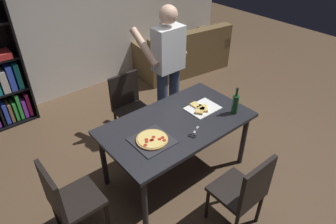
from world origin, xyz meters
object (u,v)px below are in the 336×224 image
object	(u,v)px
dining_table	(177,128)
kitchen_scissors	(193,134)
couch	(183,55)
person_serving_pizza	(168,65)
chair_far_side	(129,104)
chair_left_end	(67,199)
pepperoni_pizza_on_tray	(152,140)
chair_near_camera	(244,190)
wine_bottle	(235,104)

from	to	relation	value
dining_table	kitchen_scissors	distance (m)	0.28
couch	person_serving_pizza	world-z (taller)	person_serving_pizza
dining_table	person_serving_pizza	xyz separation A→B (m)	(0.47, 0.73, 0.32)
chair_far_side	couch	distance (m)	2.17
chair_far_side	couch	size ratio (longest dim) A/B	0.50
chair_left_end	kitchen_scissors	world-z (taller)	chair_left_end
pepperoni_pizza_on_tray	kitchen_scissors	distance (m)	0.43
chair_far_side	kitchen_scissors	xyz separation A→B (m)	(-0.01, -1.21, 0.24)
chair_left_end	couch	size ratio (longest dim) A/B	0.50
chair_near_camera	chair_far_side	distance (m)	1.89
dining_table	kitchen_scissors	size ratio (longest dim) A/B	8.23
chair_left_end	couch	distance (m)	3.76
kitchen_scissors	chair_left_end	bearing A→B (deg)	168.45
chair_left_end	wine_bottle	xyz separation A→B (m)	(1.90, -0.28, 0.36)
chair_near_camera	pepperoni_pizza_on_tray	world-z (taller)	chair_near_camera
chair_near_camera	pepperoni_pizza_on_tray	bearing A→B (deg)	114.58
couch	pepperoni_pizza_on_tray	world-z (taller)	couch
pepperoni_pizza_on_tray	wine_bottle	world-z (taller)	wine_bottle
dining_table	chair_near_camera	xyz separation A→B (m)	(-0.00, -0.95, -0.16)
couch	pepperoni_pizza_on_tray	xyz separation A→B (m)	(-2.29, -2.07, 0.46)
chair_near_camera	person_serving_pizza	world-z (taller)	person_serving_pizza
chair_near_camera	wine_bottle	distance (m)	0.97
chair_far_side	couch	bearing A→B (deg)	28.80
chair_far_side	chair_left_end	bearing A→B (deg)	-143.78
pepperoni_pizza_on_tray	kitchen_scissors	size ratio (longest dim) A/B	1.91
chair_far_side	kitchen_scissors	world-z (taller)	chair_far_side
person_serving_pizza	pepperoni_pizza_on_tray	xyz separation A→B (m)	(-0.87, -0.81, -0.23)
dining_table	couch	world-z (taller)	couch
chair_near_camera	couch	distance (m)	3.50
couch	chair_far_side	bearing A→B (deg)	-151.20
dining_table	kitchen_scissors	bearing A→B (deg)	-91.57
kitchen_scissors	chair_near_camera	bearing A→B (deg)	-89.40
dining_table	chair_left_end	bearing A→B (deg)	180.00
couch	kitchen_scissors	size ratio (longest dim) A/B	9.16
person_serving_pizza	kitchen_scissors	size ratio (longest dim) A/B	8.92
couch	person_serving_pizza	size ratio (longest dim) A/B	1.03
pepperoni_pizza_on_tray	dining_table	bearing A→B (deg)	11.81
chair_left_end	chair_near_camera	bearing A→B (deg)	-36.22
person_serving_pizza	wine_bottle	xyz separation A→B (m)	(0.13, -1.00, -0.13)
dining_table	chair_far_side	world-z (taller)	chair_far_side
chair_far_side	kitchen_scissors	bearing A→B (deg)	-90.34
wine_bottle	person_serving_pizza	bearing A→B (deg)	97.48
couch	kitchen_scissors	xyz separation A→B (m)	(-1.90, -2.25, 0.45)
person_serving_pizza	wine_bottle	size ratio (longest dim) A/B	5.54
chair_near_camera	wine_bottle	xyz separation A→B (m)	(0.60, 0.67, 0.36)
person_serving_pizza	kitchen_scissors	bearing A→B (deg)	-115.81
chair_near_camera	pepperoni_pizza_on_tray	size ratio (longest dim) A/B	2.40
couch	kitchen_scissors	distance (m)	2.98
chair_near_camera	wine_bottle	bearing A→B (deg)	48.08
chair_left_end	person_serving_pizza	world-z (taller)	person_serving_pizza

